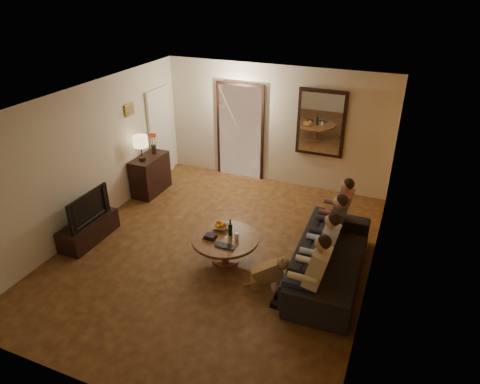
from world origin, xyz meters
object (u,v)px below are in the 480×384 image
at_px(table_lamp, 141,148).
at_px(coffee_table, 225,249).
at_px(sofa, 331,258).
at_px(person_d, 337,215).
at_px(tv, 84,207).
at_px(tv_stand, 89,230).
at_px(person_a, 311,278).
at_px(wine_bottle, 230,227).
at_px(dog, 268,272).
at_px(person_b, 321,253).
at_px(laptop, 224,248).
at_px(bowl, 221,227).
at_px(dresser, 150,174).
at_px(person_c, 330,233).

bearing_deg(table_lamp, coffee_table, -29.97).
bearing_deg(sofa, person_d, 4.82).
bearing_deg(tv, tv_stand, 0.00).
xyz_separation_m(person_a, wine_bottle, (-1.52, 0.75, 0.01)).
bearing_deg(person_a, table_lamp, 152.84).
xyz_separation_m(person_a, coffee_table, (-1.57, 0.65, -0.38)).
height_order(person_a, dog, person_a).
height_order(person_b, laptop, person_b).
bearing_deg(coffee_table, bowl, 129.29).
height_order(tv_stand, person_b, person_b).
relative_size(tv_stand, person_b, 0.95).
bearing_deg(person_b, dresser, 157.23).
bearing_deg(sofa, bowl, 89.47).
relative_size(person_b, dog, 2.14).
height_order(person_c, bowl, person_c).
bearing_deg(sofa, laptop, 107.16).
bearing_deg(bowl, tv, -166.15).
xyz_separation_m(person_c, laptop, (-1.47, -0.83, -0.14)).
height_order(sofa, wine_bottle, wine_bottle).
bearing_deg(table_lamp, person_a, -27.16).
relative_size(dog, coffee_table, 0.51).
xyz_separation_m(wine_bottle, laptop, (0.05, -0.38, -0.14)).
bearing_deg(person_c, bowl, -169.28).
relative_size(person_a, bowl, 4.63).
bearing_deg(person_a, person_d, 90.00).
bearing_deg(table_lamp, person_c, -12.31).
bearing_deg(person_c, sofa, -71.57).
xyz_separation_m(dresser, tv_stand, (0.00, -2.01, -0.22)).
distance_m(tv_stand, tv, 0.47).
height_order(table_lamp, tv_stand, table_lamp).
xyz_separation_m(person_a, laptop, (-1.47, 0.37, -0.14)).
bearing_deg(tv, bowl, -76.15).
distance_m(tv, person_c, 4.17).
xyz_separation_m(sofa, wine_bottle, (-1.62, -0.15, 0.25)).
xyz_separation_m(tv_stand, sofa, (4.17, 0.60, 0.16)).
relative_size(person_c, wine_bottle, 3.87).
bearing_deg(person_d, coffee_table, -143.78).
bearing_deg(tv, person_a, -94.17).
bearing_deg(dog, bowl, 127.17).
bearing_deg(person_c, person_a, -90.00).
bearing_deg(coffee_table, tv_stand, -171.99).
bearing_deg(wine_bottle, dresser, 148.51).
bearing_deg(person_d, person_c, -90.00).
distance_m(tv_stand, laptop, 2.61).
xyz_separation_m(sofa, laptop, (-1.57, -0.53, 0.11)).
bearing_deg(wine_bottle, tv_stand, -169.95).
xyz_separation_m(table_lamp, dog, (3.35, -1.81, -0.81)).
bearing_deg(wine_bottle, person_a, -26.16).
distance_m(dresser, wine_bottle, 2.99).
height_order(tv_stand, coffee_table, coffee_table).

